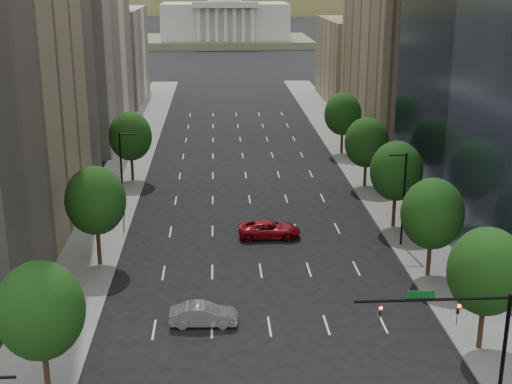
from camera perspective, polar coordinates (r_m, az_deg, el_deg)
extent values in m
cube|color=slate|center=(70.84, -12.78, -3.23)|extent=(6.00, 200.00, 0.15)
cube|color=slate|center=(72.39, 12.22, -2.75)|extent=(6.00, 200.00, 0.15)
cube|color=beige|center=(110.75, -14.82, 13.20)|extent=(14.00, 30.00, 35.00)
cube|color=beige|center=(143.88, -12.04, 10.82)|extent=(14.00, 26.00, 18.00)
cube|color=#8C7759|center=(109.65, 12.12, 12.03)|extent=(14.00, 30.00, 30.00)
cube|color=#8C7759|center=(142.31, 8.48, 10.53)|extent=(14.00, 26.00, 16.00)
cylinder|color=#382316|center=(50.31, 17.85, -10.08)|extent=(0.36, 0.36, 4.00)
ellipsoid|color=#173A0F|center=(48.74, 18.26, -6.15)|extent=(5.20, 5.20, 5.98)
cylinder|color=#382316|center=(60.59, 13.90, -5.00)|extent=(0.36, 0.36, 3.90)
ellipsoid|color=#173A0F|center=(59.33, 14.15, -1.72)|extent=(5.20, 5.20, 5.98)
cylinder|color=#382316|center=(71.37, 11.16, -1.29)|extent=(0.36, 0.36, 4.10)
ellipsoid|color=#173A0F|center=(70.25, 11.34, 1.69)|extent=(5.20, 5.20, 5.98)
cylinder|color=#382316|center=(84.43, 8.87, 1.64)|extent=(0.36, 0.36, 3.80)
ellipsoid|color=#173A0F|center=(83.54, 8.98, 4.00)|extent=(5.20, 5.20, 5.98)
cylinder|color=#382316|center=(99.61, 6.99, 4.19)|extent=(0.36, 0.36, 4.00)
ellipsoid|color=#173A0F|center=(98.82, 7.07, 6.32)|extent=(5.20, 5.20, 5.98)
cylinder|color=#382316|center=(44.89, -16.70, -13.50)|extent=(0.36, 0.36, 4.00)
ellipsoid|color=#173A0F|center=(43.13, -17.14, -9.19)|extent=(5.20, 5.20, 5.98)
cylinder|color=#382316|center=(62.52, -12.68, -4.08)|extent=(0.36, 0.36, 4.15)
ellipsoid|color=#173A0F|center=(61.23, -12.92, -0.68)|extent=(5.20, 5.20, 5.98)
cylinder|color=#382316|center=(87.04, -10.05, 2.11)|extent=(0.36, 0.36, 3.95)
ellipsoid|color=#173A0F|center=(86.15, -10.17, 4.49)|extent=(5.20, 5.20, 5.98)
cylinder|color=black|center=(65.90, 11.91, -0.67)|extent=(0.20, 0.20, 9.00)
cylinder|color=black|center=(64.52, 11.46, 2.95)|extent=(1.60, 0.14, 0.14)
cylinder|color=black|center=(73.88, -10.87, 1.36)|extent=(0.20, 0.20, 9.00)
cylinder|color=black|center=(72.73, -10.44, 4.63)|extent=(1.60, 0.14, 0.14)
cylinder|color=black|center=(44.39, 19.54, -11.94)|extent=(0.24, 0.24, 7.00)
cylinder|color=black|center=(41.40, 14.19, -8.49)|extent=(9.00, 0.18, 0.18)
imported|color=black|center=(42.09, 16.10, -9.03)|extent=(0.18, 0.22, 1.10)
imported|color=black|center=(40.87, 10.05, -9.42)|extent=(0.18, 0.22, 1.10)
sphere|color=#FF0C07|center=(41.86, 16.21, -8.89)|extent=(0.20, 0.20, 0.20)
sphere|color=#FF0C07|center=(40.62, 10.13, -9.28)|extent=(0.20, 0.20, 0.20)
cube|color=#0C591E|center=(41.05, 13.28, -8.10)|extent=(1.60, 0.06, 0.45)
cube|color=#596647|center=(256.51, -2.52, 12.15)|extent=(60.00, 40.00, 2.50)
cube|color=silver|center=(255.95, -2.54, 13.77)|extent=(44.00, 26.00, 12.00)
cube|color=silver|center=(241.66, -2.51, 14.98)|extent=(22.00, 4.00, 2.00)
ellipsoid|color=olive|center=(584.51, -17.08, 10.95)|extent=(380.00, 342.00, 190.00)
ellipsoid|color=olive|center=(610.63, 0.85, 11.11)|extent=(440.00, 396.00, 240.00)
ellipsoid|color=olive|center=(682.45, 15.31, 11.77)|extent=(360.00, 324.00, 200.00)
imported|color=gray|center=(51.72, -4.29, -9.92)|extent=(4.97, 1.86, 1.62)
imported|color=maroon|center=(67.81, 1.09, -3.05)|extent=(6.01, 2.82, 1.66)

